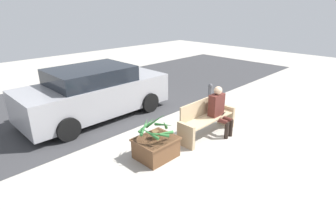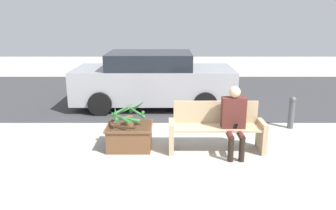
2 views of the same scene
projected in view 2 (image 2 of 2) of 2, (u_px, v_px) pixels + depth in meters
ground_plane at (210, 166)px, 5.62m from camera, size 30.00×30.00×0.00m
road_surface at (190, 94)px, 10.73m from camera, size 20.00×6.00×0.01m
bench at (217, 128)px, 6.18m from camera, size 1.79×0.50×0.92m
person_seated at (234, 117)px, 5.94m from camera, size 0.43×0.58×1.27m
planter_box at (130, 135)px, 6.34m from camera, size 0.87×0.76×0.46m
potted_plant at (129, 114)px, 6.22m from camera, size 0.73×0.77×0.53m
parked_car at (154, 80)px, 9.11m from camera, size 4.34×1.98×1.52m
bollard_post at (292, 112)px, 7.39m from camera, size 0.15×0.15×0.74m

